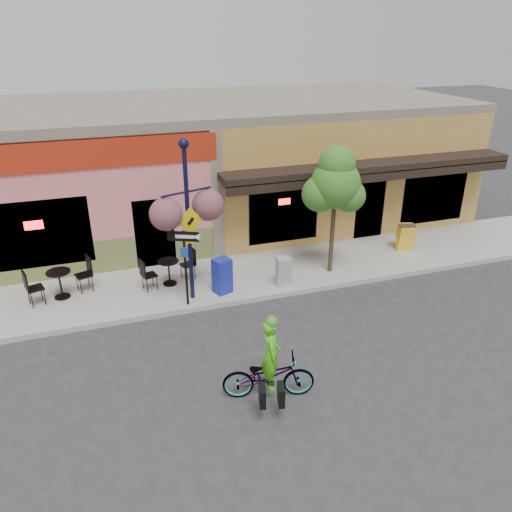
% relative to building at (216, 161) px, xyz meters
% --- Properties ---
extents(ground, '(90.00, 90.00, 0.00)m').
position_rel_building_xyz_m(ground, '(0.00, -7.50, -2.25)').
color(ground, '#2D2D30').
rests_on(ground, ground).
extents(sidewalk, '(24.00, 3.00, 0.15)m').
position_rel_building_xyz_m(sidewalk, '(0.00, -5.50, -2.17)').
color(sidewalk, '#9E9B93').
rests_on(sidewalk, ground).
extents(curb, '(24.00, 0.12, 0.15)m').
position_rel_building_xyz_m(curb, '(0.00, -6.95, -2.17)').
color(curb, '#A8A59E').
rests_on(curb, ground).
extents(building, '(18.20, 8.20, 4.50)m').
position_rel_building_xyz_m(building, '(0.00, 0.00, 0.00)').
color(building, '#E37074').
rests_on(building, ground).
extents(bicycle, '(1.98, 1.09, 0.99)m').
position_rel_building_xyz_m(bicycle, '(-1.69, -10.73, -1.76)').
color(bicycle, '#95290D').
rests_on(bicycle, ground).
extents(cyclist_rider, '(0.49, 0.63, 1.53)m').
position_rel_building_xyz_m(cyclist_rider, '(-1.64, -10.73, -1.48)').
color(cyclist_rider, '#4FD616').
rests_on(cyclist_rider, ground).
extents(lamp_post, '(1.50, 0.95, 4.37)m').
position_rel_building_xyz_m(lamp_post, '(-2.37, -6.46, 0.09)').
color(lamp_post, '#101233').
rests_on(lamp_post, sidewalk).
extents(one_way_sign, '(0.82, 0.50, 2.13)m').
position_rel_building_xyz_m(one_way_sign, '(-2.57, -6.79, -1.04)').
color(one_way_sign, black).
rests_on(one_way_sign, sidewalk).
extents(cafe_set_left, '(1.90, 1.34, 1.03)m').
position_rel_building_xyz_m(cafe_set_left, '(-5.78, -5.32, -1.58)').
color(cafe_set_left, black).
rests_on(cafe_set_left, sidewalk).
extents(cafe_set_right, '(1.76, 1.22, 0.96)m').
position_rel_building_xyz_m(cafe_set_right, '(-2.84, -5.46, -1.62)').
color(cafe_set_right, black).
rests_on(cafe_set_right, sidewalk).
extents(newspaper_box_blue, '(0.57, 0.54, 1.01)m').
position_rel_building_xyz_m(newspaper_box_blue, '(-1.51, -6.41, -1.59)').
color(newspaper_box_blue, '#1B27A2').
rests_on(newspaper_box_blue, sidewalk).
extents(newspaper_box_grey, '(0.42, 0.39, 0.84)m').
position_rel_building_xyz_m(newspaper_box_grey, '(0.26, -6.54, -1.68)').
color(newspaper_box_grey, '#A0A0A0').
rests_on(newspaper_box_grey, sidewalk).
extents(street_tree, '(1.61, 1.61, 3.87)m').
position_rel_building_xyz_m(street_tree, '(1.93, -6.16, -0.16)').
color(street_tree, '#3D7A26').
rests_on(street_tree, sidewalk).
extents(sandwich_board, '(0.61, 0.51, 0.89)m').
position_rel_building_xyz_m(sandwich_board, '(4.95, -5.66, -1.66)').
color(sandwich_board, yellow).
rests_on(sandwich_board, sidewalk).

